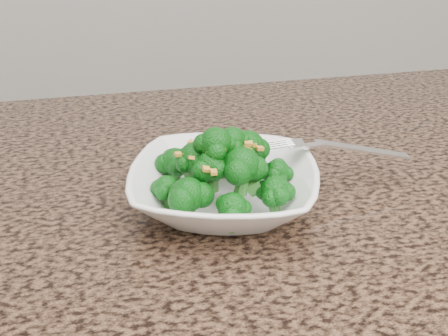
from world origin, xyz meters
name	(u,v)px	position (x,y,z in m)	size (l,w,h in m)	color
granite_counter	(299,249)	(0.00, 0.30, 0.89)	(1.64, 1.04, 0.03)	brown
bowl	(224,188)	(-0.06, 0.38, 0.93)	(0.21, 0.21, 0.05)	white
broccoli_pile	(224,139)	(-0.06, 0.38, 0.98)	(0.18, 0.18, 0.07)	#0A5F0E
garlic_topping	(224,107)	(-0.06, 0.38, 1.02)	(0.11, 0.11, 0.01)	gold
fork	(316,145)	(0.05, 0.40, 0.96)	(0.20, 0.03, 0.01)	silver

